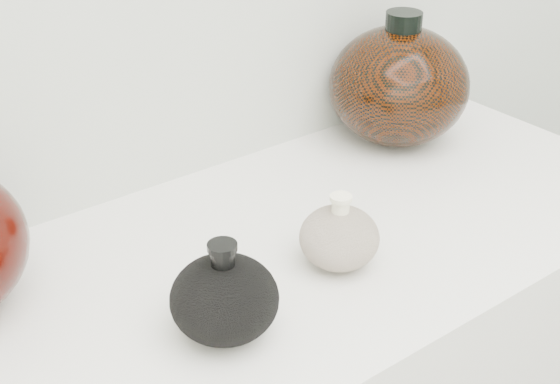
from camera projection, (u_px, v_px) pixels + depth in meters
black_gourd_vase at (224, 298)px, 0.85m from camera, size 0.12×0.12×0.12m
cream_gourd_vase at (339, 237)px, 0.97m from camera, size 0.13×0.13×0.10m
right_round_pot at (399, 85)px, 1.26m from camera, size 0.23×0.23×0.22m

